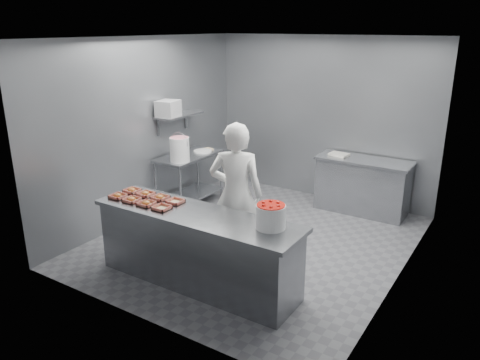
# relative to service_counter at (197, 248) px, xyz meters

# --- Properties ---
(floor) EXTENTS (4.50, 4.50, 0.00)m
(floor) POSITION_rel_service_counter_xyz_m (0.00, 1.35, -0.45)
(floor) COLOR #4C4C51
(floor) RESTS_ON ground
(ceiling) EXTENTS (4.50, 4.50, 0.00)m
(ceiling) POSITION_rel_service_counter_xyz_m (0.00, 1.35, 2.35)
(ceiling) COLOR white
(ceiling) RESTS_ON wall_back
(wall_back) EXTENTS (4.00, 0.04, 2.80)m
(wall_back) POSITION_rel_service_counter_xyz_m (0.00, 3.60, 0.95)
(wall_back) COLOR slate
(wall_back) RESTS_ON ground
(wall_left) EXTENTS (0.04, 4.50, 2.80)m
(wall_left) POSITION_rel_service_counter_xyz_m (-2.00, 1.35, 0.95)
(wall_left) COLOR slate
(wall_left) RESTS_ON ground
(wall_right) EXTENTS (0.04, 4.50, 2.80)m
(wall_right) POSITION_rel_service_counter_xyz_m (2.00, 1.35, 0.95)
(wall_right) COLOR slate
(wall_right) RESTS_ON ground
(service_counter) EXTENTS (2.60, 0.70, 0.90)m
(service_counter) POSITION_rel_service_counter_xyz_m (0.00, 0.00, 0.00)
(service_counter) COLOR slate
(service_counter) RESTS_ON ground
(prep_table) EXTENTS (0.60, 1.20, 0.90)m
(prep_table) POSITION_rel_service_counter_xyz_m (-1.65, 1.95, 0.14)
(prep_table) COLOR slate
(prep_table) RESTS_ON ground
(back_counter) EXTENTS (1.50, 0.60, 0.90)m
(back_counter) POSITION_rel_service_counter_xyz_m (0.90, 3.25, -0.00)
(back_counter) COLOR slate
(back_counter) RESTS_ON ground
(wall_shelf) EXTENTS (0.35, 0.90, 0.03)m
(wall_shelf) POSITION_rel_service_counter_xyz_m (-1.82, 1.95, 1.10)
(wall_shelf) COLOR slate
(wall_shelf) RESTS_ON wall_left
(tray_0) EXTENTS (0.19, 0.18, 0.06)m
(tray_0) POSITION_rel_service_counter_xyz_m (-1.13, -0.12, 0.47)
(tray_0) COLOR tan
(tray_0) RESTS_ON service_counter
(tray_1) EXTENTS (0.19, 0.18, 0.06)m
(tray_1) POSITION_rel_service_counter_xyz_m (-0.89, -0.12, 0.47)
(tray_1) COLOR tan
(tray_1) RESTS_ON service_counter
(tray_2) EXTENTS (0.19, 0.18, 0.06)m
(tray_2) POSITION_rel_service_counter_xyz_m (-0.65, -0.12, 0.47)
(tray_2) COLOR tan
(tray_2) RESTS_ON service_counter
(tray_3) EXTENTS (0.19, 0.18, 0.04)m
(tray_3) POSITION_rel_service_counter_xyz_m (-0.41, -0.12, 0.47)
(tray_3) COLOR tan
(tray_3) RESTS_ON service_counter
(tray_4) EXTENTS (0.19, 0.18, 0.06)m
(tray_4) POSITION_rel_service_counter_xyz_m (-1.13, 0.12, 0.47)
(tray_4) COLOR tan
(tray_4) RESTS_ON service_counter
(tray_5) EXTENTS (0.19, 0.18, 0.06)m
(tray_5) POSITION_rel_service_counter_xyz_m (-0.89, 0.12, 0.47)
(tray_5) COLOR tan
(tray_5) RESTS_ON service_counter
(tray_6) EXTENTS (0.19, 0.18, 0.06)m
(tray_6) POSITION_rel_service_counter_xyz_m (-0.65, 0.12, 0.47)
(tray_6) COLOR tan
(tray_6) RESTS_ON service_counter
(tray_7) EXTENTS (0.19, 0.18, 0.04)m
(tray_7) POSITION_rel_service_counter_xyz_m (-0.41, 0.12, 0.47)
(tray_7) COLOR tan
(tray_7) RESTS_ON service_counter
(worker) EXTENTS (0.80, 0.68, 1.85)m
(worker) POSITION_rel_service_counter_xyz_m (0.09, 0.71, 0.47)
(worker) COLOR white
(worker) RESTS_ON ground
(strawberry_tub) EXTENTS (0.32, 0.32, 0.27)m
(strawberry_tub) POSITION_rel_service_counter_xyz_m (0.92, 0.10, 0.59)
(strawberry_tub) COLOR white
(strawberry_tub) RESTS_ON service_counter
(glaze_bucket) EXTENTS (0.32, 0.30, 0.47)m
(glaze_bucket) POSITION_rel_service_counter_xyz_m (-1.52, 1.57, 0.65)
(glaze_bucket) COLOR white
(glaze_bucket) RESTS_ON prep_table
(bucket_lid) EXTENTS (0.40, 0.40, 0.02)m
(bucket_lid) POSITION_rel_service_counter_xyz_m (-1.57, 2.22, 0.46)
(bucket_lid) COLOR white
(bucket_lid) RESTS_ON prep_table
(rag) EXTENTS (0.18, 0.17, 0.02)m
(rag) POSITION_rel_service_counter_xyz_m (-1.58, 2.39, 0.46)
(rag) COLOR #CCB28C
(rag) RESTS_ON prep_table
(appliance) EXTENTS (0.35, 0.38, 0.26)m
(appliance) POSITION_rel_service_counter_xyz_m (-1.82, 1.68, 1.24)
(appliance) COLOR gray
(appliance) RESTS_ON wall_shelf
(paper_stack) EXTENTS (0.33, 0.26, 0.04)m
(paper_stack) POSITION_rel_service_counter_xyz_m (0.47, 3.25, 0.46)
(paper_stack) COLOR silver
(paper_stack) RESTS_ON back_counter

